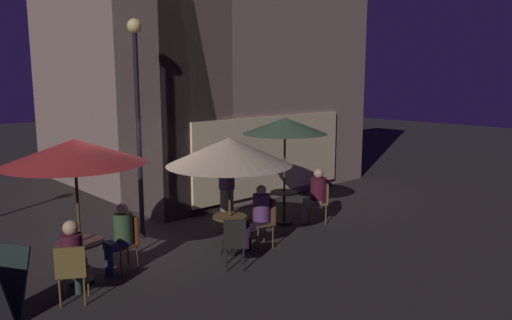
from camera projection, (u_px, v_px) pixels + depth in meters
ground_plane at (126, 251)px, 9.55m from camera, size 60.00×60.00×0.00m
cafe_building at (183, 31)px, 14.04m from camera, size 7.70×8.23×9.30m
street_lamp_near_corner at (137, 97)px, 9.86m from camera, size 0.29×0.29×4.49m
cafe_table_0 at (230, 228)px, 9.34m from camera, size 0.66×0.66×0.74m
cafe_table_1 at (81, 252)px, 7.99m from camera, size 0.76×0.76×0.72m
cafe_table_2 at (284, 202)px, 11.27m from camera, size 0.63×0.63×0.76m
patio_umbrella_0 at (229, 152)px, 9.10m from camera, size 2.36×2.36×2.25m
patio_umbrella_1 at (74, 152)px, 7.72m from camera, size 2.23×2.23×2.39m
patio_umbrella_2 at (285, 127)px, 10.98m from camera, size 1.91×1.91×2.45m
cafe_chair_0 at (234, 240)px, 8.52m from camera, size 0.53×0.53×0.94m
cafe_chair_1 at (265, 218)px, 9.72m from camera, size 0.51×0.51×0.99m
cafe_chair_2 at (72, 269)px, 7.23m from camera, size 0.60×0.60×0.92m
cafe_chair_3 at (128, 238)px, 8.59m from camera, size 0.40×0.40×0.96m
cafe_chair_4 at (322, 199)px, 11.32m from camera, size 0.56×0.56×0.95m
patron_seated_0 at (259, 213)px, 9.62m from camera, size 0.53×0.41×1.27m
patron_seated_1 at (73, 255)px, 7.35m from camera, size 0.46×0.51×1.27m
patron_seated_2 at (121, 233)px, 8.47m from camera, size 0.53×0.34×1.21m
patron_seated_3 at (316, 192)px, 11.28m from camera, size 0.55×0.53×1.28m
patron_standing_4 at (227, 191)px, 10.98m from camera, size 0.36×0.36×1.65m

